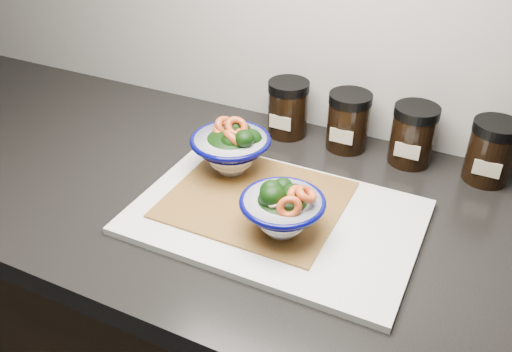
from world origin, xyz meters
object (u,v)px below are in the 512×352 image
at_px(bowl_left, 232,147).
at_px(bowl_right, 283,209).
at_px(spice_jar_d, 491,151).
at_px(cutting_board, 275,217).
at_px(spice_jar_c, 413,135).
at_px(spice_jar_a, 288,108).
at_px(spice_jar_b, 348,121).

relative_size(bowl_left, bowl_right, 1.10).
height_order(bowl_left, spice_jar_d, bowl_left).
bearing_deg(cutting_board, spice_jar_c, 60.92).
distance_m(bowl_left, spice_jar_c, 0.33).
distance_m(bowl_right, spice_jar_d, 0.41).
xyz_separation_m(spice_jar_a, spice_jar_c, (0.25, 0.00, 0.00)).
bearing_deg(bowl_left, cutting_board, -34.26).
xyz_separation_m(cutting_board, spice_jar_c, (0.15, 0.27, 0.05)).
relative_size(spice_jar_b, spice_jar_c, 1.00).
xyz_separation_m(spice_jar_c, spice_jar_d, (0.14, 0.00, 0.00)).
height_order(bowl_left, spice_jar_b, bowl_left).
bearing_deg(cutting_board, spice_jar_b, 83.97).
relative_size(cutting_board, bowl_left, 3.18).
bearing_deg(spice_jar_a, spice_jar_d, 0.00).
height_order(bowl_left, bowl_right, bowl_left).
distance_m(spice_jar_a, spice_jar_c, 0.25).
bearing_deg(spice_jar_c, spice_jar_b, 180.00).
xyz_separation_m(bowl_left, spice_jar_c, (0.27, 0.19, -0.00)).
distance_m(bowl_right, spice_jar_b, 0.31).
bearing_deg(cutting_board, bowl_right, -53.99).
distance_m(cutting_board, bowl_left, 0.16).
distance_m(spice_jar_a, spice_jar_b, 0.13).
xyz_separation_m(bowl_right, spice_jar_d, (0.26, 0.31, -0.00)).
relative_size(spice_jar_b, spice_jar_d, 1.00).
height_order(cutting_board, spice_jar_d, spice_jar_d).
height_order(bowl_left, spice_jar_c, bowl_left).
bearing_deg(bowl_left, bowl_right, -39.10).
bearing_deg(spice_jar_c, bowl_left, -145.02).
bearing_deg(bowl_right, cutting_board, 126.01).
bearing_deg(bowl_left, spice_jar_c, 34.98).
bearing_deg(spice_jar_a, bowl_right, -68.24).
height_order(spice_jar_a, spice_jar_c, same).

